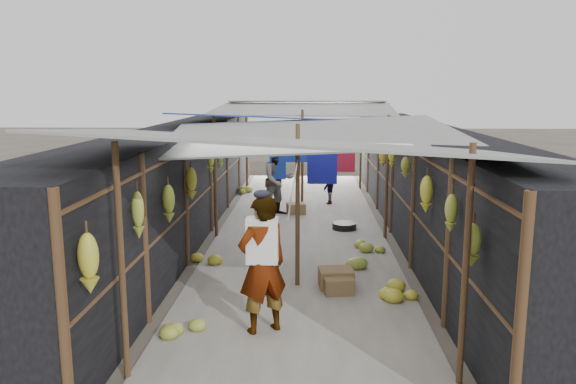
# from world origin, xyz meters

# --- Properties ---
(ground) EXTENTS (80.00, 80.00, 0.00)m
(ground) POSITION_xyz_m (0.00, 0.00, 0.00)
(ground) COLOR #6B6356
(ground) RESTS_ON ground
(aisle_slab) EXTENTS (3.60, 16.00, 0.02)m
(aisle_slab) POSITION_xyz_m (0.00, 6.50, 0.01)
(aisle_slab) COLOR #9E998E
(aisle_slab) RESTS_ON ground
(stall_left) EXTENTS (1.40, 15.00, 2.30)m
(stall_left) POSITION_xyz_m (-2.70, 6.50, 1.15)
(stall_left) COLOR black
(stall_left) RESTS_ON ground
(stall_right) EXTENTS (1.40, 15.00, 2.30)m
(stall_right) POSITION_xyz_m (2.70, 6.50, 1.15)
(stall_right) COLOR black
(stall_right) RESTS_ON ground
(crate_near) EXTENTS (0.50, 0.43, 0.27)m
(crate_near) POSITION_xyz_m (0.64, 2.66, 0.13)
(crate_near) COLOR olive
(crate_near) RESTS_ON ground
(crate_mid) EXTENTS (0.57, 0.48, 0.32)m
(crate_mid) POSITION_xyz_m (0.61, 2.91, 0.16)
(crate_mid) COLOR olive
(crate_mid) RESTS_ON ground
(crate_back) EXTENTS (0.51, 0.44, 0.29)m
(crate_back) POSITION_xyz_m (-0.14, 8.23, 0.14)
(crate_back) COLOR olive
(crate_back) RESTS_ON ground
(black_basin) EXTENTS (0.54, 0.54, 0.16)m
(black_basin) POSITION_xyz_m (0.98, 6.69, 0.08)
(black_basin) COLOR black
(black_basin) RESTS_ON ground
(vendor_elderly) EXTENTS (0.79, 0.70, 1.82)m
(vendor_elderly) POSITION_xyz_m (-0.41, 1.24, 0.91)
(vendor_elderly) COLOR silver
(vendor_elderly) RESTS_ON ground
(shopper_blue) EXTENTS (1.10, 1.04, 1.80)m
(shopper_blue) POSITION_xyz_m (-0.59, 8.10, 0.90)
(shopper_blue) COLOR #203DA0
(shopper_blue) RESTS_ON ground
(vendor_seated) EXTENTS (0.53, 0.73, 1.02)m
(vendor_seated) POSITION_xyz_m (0.71, 9.50, 0.51)
(vendor_seated) COLOR #48433E
(vendor_seated) RESTS_ON ground
(market_canopy) EXTENTS (5.62, 15.20, 2.77)m
(market_canopy) POSITION_xyz_m (0.03, 6.86, 2.41)
(market_canopy) COLOR brown
(market_canopy) RESTS_ON ground
(hanging_bananas) EXTENTS (3.96, 14.32, 0.85)m
(hanging_bananas) POSITION_xyz_m (-0.05, 6.20, 1.61)
(hanging_bananas) COLOR gold
(hanging_bananas) RESTS_ON ground
(floor_bananas) EXTENTS (3.75, 10.70, 0.36)m
(floor_bananas) POSITION_xyz_m (-0.46, 3.80, 0.15)
(floor_bananas) COLOR gold
(floor_bananas) RESTS_ON ground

